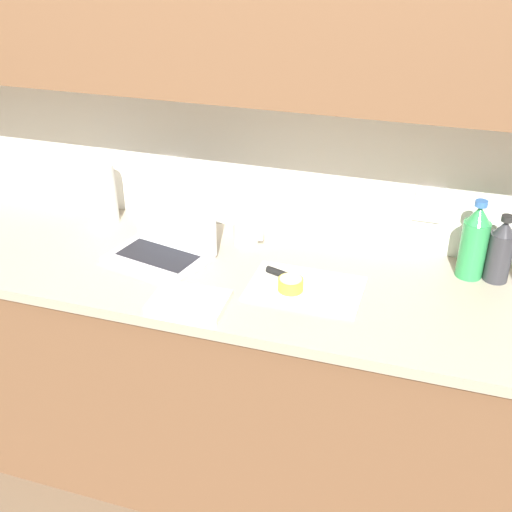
# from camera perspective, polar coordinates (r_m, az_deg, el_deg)

# --- Properties ---
(ground_plane) EXTENTS (12.00, 12.00, 0.00)m
(ground_plane) POSITION_cam_1_polar(r_m,az_deg,el_deg) (2.64, -3.97, -17.78)
(ground_plane) COLOR brown
(ground_plane) RESTS_ON ground
(wall_back) EXTENTS (5.20, 0.38, 2.60)m
(wall_back) POSITION_cam_1_polar(r_m,az_deg,el_deg) (2.06, -2.95, 18.89)
(wall_back) COLOR white
(wall_back) RESTS_ON ground_plane
(counter_unit) EXTENTS (2.24, 0.63, 0.88)m
(counter_unit) POSITION_cam_1_polar(r_m,az_deg,el_deg) (2.34, -4.84, -10.01)
(counter_unit) COLOR brown
(counter_unit) RESTS_ON ground_plane
(laptop) EXTENTS (0.36, 0.28, 0.23)m
(laptop) POSITION_cam_1_polar(r_m,az_deg,el_deg) (2.14, -8.13, 1.38)
(laptop) COLOR silver
(laptop) RESTS_ON counter_unit
(cutting_board) EXTENTS (0.34, 0.24, 0.01)m
(cutting_board) POSITION_cam_1_polar(r_m,az_deg,el_deg) (1.96, 4.41, -2.91)
(cutting_board) COLOR silver
(cutting_board) RESTS_ON counter_unit
(knife) EXTENTS (0.25, 0.11, 0.02)m
(knife) POSITION_cam_1_polar(r_m,az_deg,el_deg) (1.99, 3.03, -1.92)
(knife) COLOR silver
(knife) RESTS_ON cutting_board
(lemon_half_cut) EXTENTS (0.08, 0.08, 0.04)m
(lemon_half_cut) POSITION_cam_1_polar(r_m,az_deg,el_deg) (1.93, 3.10, -2.52)
(lemon_half_cut) COLOR yellow
(lemon_half_cut) RESTS_ON cutting_board
(bottle_green_soda) EXTENTS (0.08, 0.08, 0.26)m
(bottle_green_soda) POSITION_cam_1_polar(r_m,az_deg,el_deg) (2.08, 18.82, 1.15)
(bottle_green_soda) COLOR #2D934C
(bottle_green_soda) RESTS_ON counter_unit
(bottle_oil_tall) EXTENTS (0.08, 0.08, 0.22)m
(bottle_oil_tall) POSITION_cam_1_polar(r_m,az_deg,el_deg) (2.10, 20.89, 0.39)
(bottle_oil_tall) COLOR #333338
(bottle_oil_tall) RESTS_ON counter_unit
(measuring_cup) EXTENTS (0.10, 0.08, 0.09)m
(measuring_cup) POSITION_cam_1_polar(r_m,az_deg,el_deg) (2.19, -0.90, 2.09)
(measuring_cup) COLOR silver
(measuring_cup) RESTS_ON counter_unit
(paper_towel_roll) EXTENTS (0.10, 0.10, 0.22)m
(paper_towel_roll) POSITION_cam_1_polar(r_m,az_deg,el_deg) (2.39, -13.50, 5.42)
(paper_towel_roll) COLOR white
(paper_towel_roll) RESTS_ON counter_unit
(dish_towel) EXTENTS (0.23, 0.17, 0.02)m
(dish_towel) POSITION_cam_1_polar(r_m,az_deg,el_deg) (1.89, -5.97, -4.09)
(dish_towel) COLOR silver
(dish_towel) RESTS_ON counter_unit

